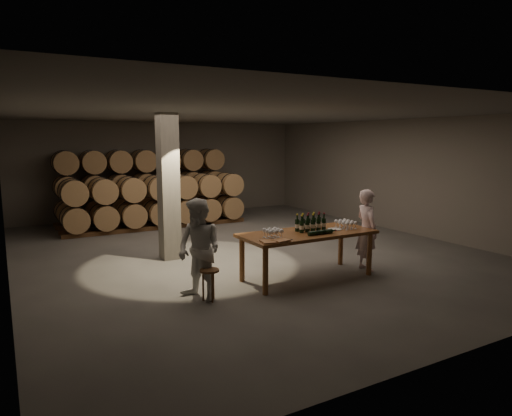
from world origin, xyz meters
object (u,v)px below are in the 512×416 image
tasting_table (307,237)px  stool (209,275)px  notebook_near (281,241)px  person_man (367,230)px  bottle_cluster (311,224)px  person_woman (199,250)px  plate (335,229)px

tasting_table → stool: bearing=-173.7°
notebook_near → person_man: size_ratio=0.17×
bottle_cluster → person_woman: person_woman is taller
tasting_table → plate: (0.59, -0.07, 0.11)m
notebook_near → person_man: bearing=-3.7°
bottle_cluster → plate: size_ratio=2.21×
tasting_table → stool: size_ratio=4.87×
plate → person_man: 0.78m
plate → notebook_near: notebook_near is taller
stool → person_woman: 0.44m
notebook_near → stool: size_ratio=0.52×
tasting_table → bottle_cluster: size_ratio=4.30×
tasting_table → stool: 2.17m
bottle_cluster → plate: 0.50m
bottle_cluster → person_man: bearing=-9.8°
plate → person_man: (0.77, -0.07, -0.08)m
person_woman → tasting_table: bearing=69.0°
plate → stool: size_ratio=0.51×
stool → person_man: size_ratio=0.32×
plate → notebook_near: size_ratio=0.99×
notebook_near → stool: bearing=159.8°
person_man → person_woman: 3.60m
bottle_cluster → plate: bearing=-17.6°
bottle_cluster → person_man: 1.27m
notebook_near → stool: (-1.25, 0.20, -0.48)m
person_woman → notebook_near: bearing=52.7°
bottle_cluster → notebook_near: bearing=-153.1°
bottle_cluster → tasting_table: bearing=-148.7°
tasting_table → stool: tasting_table is taller
person_man → person_woman: (-3.60, 0.05, 0.02)m
notebook_near → stool: notebook_near is taller
tasting_table → person_man: person_man is taller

